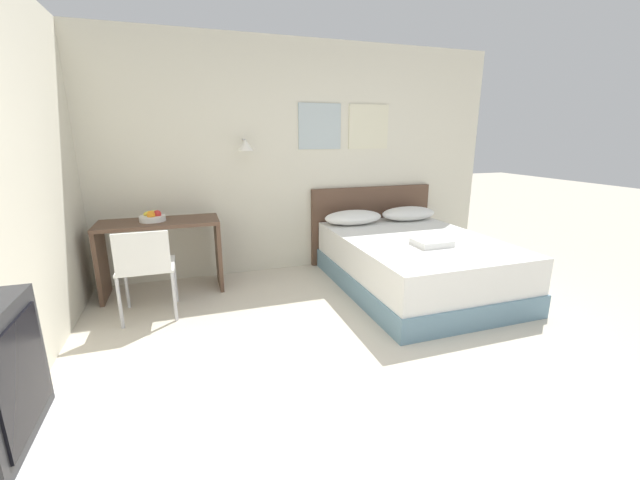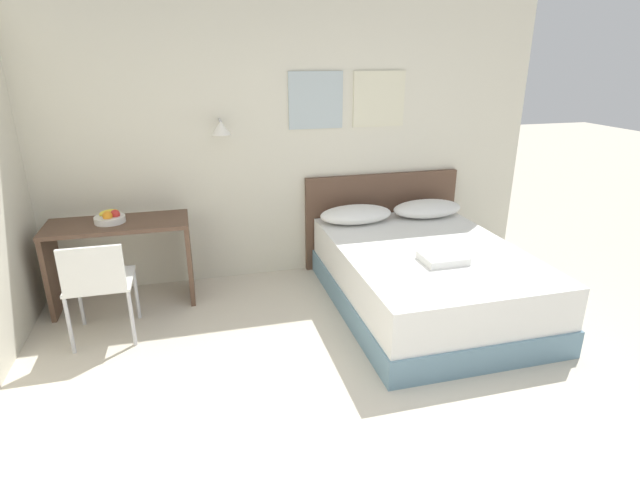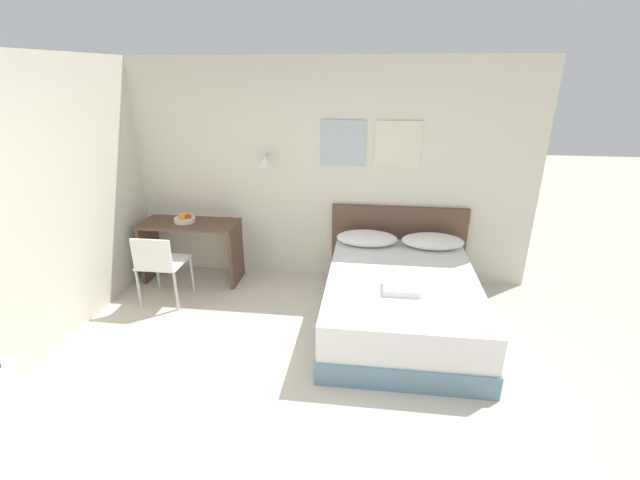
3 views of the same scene
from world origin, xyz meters
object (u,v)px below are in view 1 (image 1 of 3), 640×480
object	(u,v)px
desk	(161,243)
fruit_bowl	(153,217)
desk_chair	(145,264)
bed	(415,263)
pillow_right	(408,213)
headboard	(371,224)
folded_towel_near_foot	(432,242)
pillow_left	(353,217)

from	to	relation	value
desk	fruit_bowl	bearing A→B (deg)	168.22
desk	desk_chair	world-z (taller)	desk_chair
bed	desk_chair	size ratio (longest dim) A/B	2.50
pillow_right	desk	size ratio (longest dim) A/B	0.61
bed	desk	size ratio (longest dim) A/B	1.77
headboard	desk_chair	distance (m)	2.81
folded_towel_near_foot	desk	world-z (taller)	desk
bed	pillow_right	xyz separation A→B (m)	(0.38, 0.80, 0.37)
pillow_right	headboard	bearing A→B (deg)	144.17
headboard	folded_towel_near_foot	xyz separation A→B (m)	(-0.03, -1.38, 0.11)
pillow_right	desk	bearing A→B (deg)	-179.24
headboard	desk_chair	size ratio (longest dim) A/B	1.97
pillow_left	headboard	bearing A→B (deg)	35.83
headboard	desk	world-z (taller)	headboard
pillow_left	desk_chair	world-z (taller)	desk_chair
pillow_left	fruit_bowl	bearing A→B (deg)	-179.27
pillow_right	folded_towel_near_foot	xyz separation A→B (m)	(-0.40, -1.11, -0.05)
headboard	fruit_bowl	distance (m)	2.63
bed	fruit_bowl	xyz separation A→B (m)	(-2.59, 0.77, 0.52)
bed	pillow_left	world-z (taller)	pillow_left
pillow_left	folded_towel_near_foot	distance (m)	1.16
folded_towel_near_foot	desk_chair	size ratio (longest dim) A/B	0.41
headboard	pillow_left	size ratio (longest dim) A/B	2.29
pillow_left	desk	xyz separation A→B (m)	(-2.16, -0.04, -0.12)
headboard	fruit_bowl	world-z (taller)	headboard
pillow_left	folded_towel_near_foot	xyz separation A→B (m)	(0.35, -1.11, -0.05)
desk	folded_towel_near_foot	bearing A→B (deg)	-23.02
headboard	desk_chair	xyz separation A→B (m)	(-2.64, -0.95, 0.03)
headboard	desk_chair	world-z (taller)	headboard
bed	folded_towel_near_foot	size ratio (longest dim) A/B	6.14
bed	fruit_bowl	size ratio (longest dim) A/B	8.23
desk	pillow_right	bearing A→B (deg)	0.76
pillow_right	desk_chair	distance (m)	3.10
pillow_left	fruit_bowl	distance (m)	2.22
pillow_right	folded_towel_near_foot	distance (m)	1.18
bed	desk	xyz separation A→B (m)	(-2.54, 0.76, 0.25)
bed	fruit_bowl	world-z (taller)	fruit_bowl
bed	fruit_bowl	bearing A→B (deg)	163.50
bed	folded_towel_near_foot	bearing A→B (deg)	-94.89
bed	pillow_left	distance (m)	0.96
pillow_right	folded_towel_near_foot	bearing A→B (deg)	-110.07
fruit_bowl	pillow_right	bearing A→B (deg)	0.54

